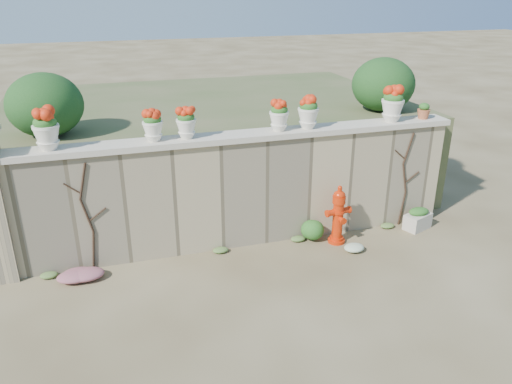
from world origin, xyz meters
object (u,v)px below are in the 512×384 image
object	(u,v)px
urn_pot_0	(46,130)
terracotta_pot	(424,112)
planter_box	(418,219)
fire_hydrant	(338,215)

from	to	relation	value
urn_pot_0	terracotta_pot	bearing A→B (deg)	-0.00
terracotta_pot	urn_pot_0	bearing A→B (deg)	180.00
planter_box	terracotta_pot	xyz separation A→B (m)	(0.16, 0.49, 2.03)
planter_box	terracotta_pot	bearing A→B (deg)	50.51
planter_box	terracotta_pot	world-z (taller)	terracotta_pot
planter_box	terracotta_pot	size ratio (longest dim) A/B	2.11
planter_box	fire_hydrant	bearing A→B (deg)	160.29
urn_pot_0	fire_hydrant	bearing A→B (deg)	-6.40
urn_pot_0	planter_box	bearing A→B (deg)	-4.24
fire_hydrant	terracotta_pot	world-z (taller)	terracotta_pot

